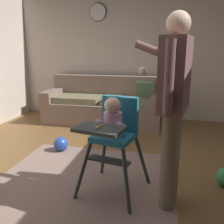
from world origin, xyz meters
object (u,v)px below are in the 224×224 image
at_px(couch, 104,105).
at_px(high_chair, 114,127).
at_px(adult_standing, 173,103).
at_px(toy_ball_second, 61,144).
at_px(wall_clock, 98,12).

distance_m(couch, high_chair, 2.46).
bearing_deg(adult_standing, toy_ball_second, -21.29).
height_order(couch, high_chair, high_chair).
bearing_deg(wall_clock, toy_ball_second, -89.58).
bearing_deg(couch, wall_clock, -153.50).
height_order(high_chair, toy_ball_second, high_chair).
height_order(high_chair, adult_standing, adult_standing).
height_order(high_chair, wall_clock, wall_clock).
distance_m(couch, wall_clock, 1.80).
relative_size(adult_standing, wall_clock, 4.89).
bearing_deg(high_chair, wall_clock, -149.41).
bearing_deg(high_chair, couch, -151.14).
bearing_deg(toy_ball_second, adult_standing, -32.34).
bearing_deg(wall_clock, adult_standing, -63.24).
height_order(couch, toy_ball_second, couch).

